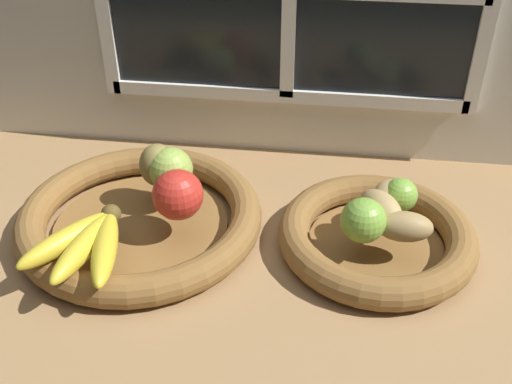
# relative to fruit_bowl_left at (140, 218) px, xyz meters

# --- Properties ---
(ground_plane) EXTENTS (1.40, 0.90, 0.03)m
(ground_plane) POSITION_rel_fruit_bowl_left_xyz_m (0.21, -0.01, -0.04)
(ground_plane) COLOR #9E774C
(back_wall) EXTENTS (1.40, 0.05, 0.55)m
(back_wall) POSITION_rel_fruit_bowl_left_xyz_m (0.21, 0.28, 0.26)
(back_wall) COLOR silver
(back_wall) RESTS_ON ground_plane
(fruit_bowl_left) EXTENTS (0.38, 0.38, 0.05)m
(fruit_bowl_left) POSITION_rel_fruit_bowl_left_xyz_m (0.00, 0.00, 0.00)
(fruit_bowl_left) COLOR brown
(fruit_bowl_left) RESTS_ON ground_plane
(fruit_bowl_right) EXTENTS (0.30, 0.30, 0.05)m
(fruit_bowl_right) POSITION_rel_fruit_bowl_left_xyz_m (0.37, 0.00, 0.00)
(fruit_bowl_right) COLOR brown
(fruit_bowl_right) RESTS_ON ground_plane
(apple_red_right) EXTENTS (0.08, 0.08, 0.08)m
(apple_red_right) POSITION_rel_fruit_bowl_left_xyz_m (0.07, -0.02, 0.06)
(apple_red_right) COLOR red
(apple_red_right) RESTS_ON fruit_bowl_left
(apple_green_back) EXTENTS (0.07, 0.07, 0.07)m
(apple_green_back) POSITION_rel_fruit_bowl_left_xyz_m (0.04, 0.05, 0.06)
(apple_green_back) COLOR #99B74C
(apple_green_back) RESTS_ON fruit_bowl_left
(pear_brown) EXTENTS (0.08, 0.08, 0.07)m
(pear_brown) POSITION_rel_fruit_bowl_left_xyz_m (0.02, 0.06, 0.06)
(pear_brown) COLOR olive
(pear_brown) RESTS_ON fruit_bowl_left
(banana_bunch_front) EXTENTS (0.15, 0.17, 0.03)m
(banana_bunch_front) POSITION_rel_fruit_bowl_left_xyz_m (-0.04, -0.12, 0.04)
(banana_bunch_front) COLOR gold
(banana_bunch_front) RESTS_ON fruit_bowl_left
(potato_large) EXTENTS (0.09, 0.09, 0.05)m
(potato_large) POSITION_rel_fruit_bowl_left_xyz_m (0.37, 0.00, 0.05)
(potato_large) COLOR tan
(potato_large) RESTS_ON fruit_bowl_right
(potato_small) EXTENTS (0.08, 0.05, 0.04)m
(potato_small) POSITION_rel_fruit_bowl_left_xyz_m (0.40, -0.03, 0.05)
(potato_small) COLOR #A38451
(potato_small) RESTS_ON fruit_bowl_right
(potato_back) EXTENTS (0.08, 0.07, 0.05)m
(potato_back) POSITION_rel_fruit_bowl_left_xyz_m (0.39, 0.04, 0.05)
(potato_back) COLOR tan
(potato_back) RESTS_ON fruit_bowl_right
(lime_near) EXTENTS (0.07, 0.07, 0.07)m
(lime_near) POSITION_rel_fruit_bowl_left_xyz_m (0.34, -0.04, 0.06)
(lime_near) COLOR #7AAD3D
(lime_near) RESTS_ON fruit_bowl_right
(lime_far) EXTENTS (0.05, 0.05, 0.05)m
(lime_far) POSITION_rel_fruit_bowl_left_xyz_m (0.40, 0.04, 0.05)
(lime_far) COLOR #7AAD3D
(lime_far) RESTS_ON fruit_bowl_right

